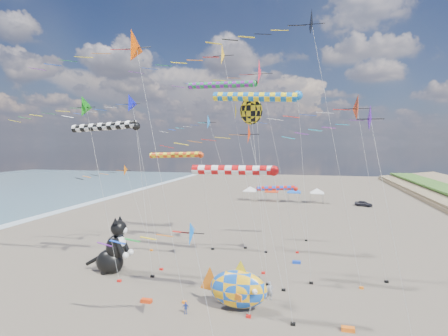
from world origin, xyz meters
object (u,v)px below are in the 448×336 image
fish_inflatable (238,289)px  child_blue (186,308)px  parked_car (364,204)px  person_adult (270,291)px  cat_inflatable (112,244)px  child_green (248,302)px

fish_inflatable → child_blue: size_ratio=6.49×
parked_car → person_adult: bearing=-168.6°
child_blue → fish_inflatable: bearing=6.8°
person_adult → parked_car: 50.89m
fish_inflatable → parked_car: size_ratio=1.75×
cat_inflatable → person_adult: size_ratio=3.71×
fish_inflatable → child_green: fish_inflatable is taller
child_blue → person_adult: bearing=17.8°
cat_inflatable → child_blue: cat_inflatable is taller
cat_inflatable → child_blue: (10.28, -6.56, -2.43)m
fish_inflatable → parked_car: (16.72, 51.22, -1.14)m
child_blue → parked_car: (20.52, 52.77, 0.13)m
cat_inflatable → person_adult: bearing=-11.2°
fish_inflatable → parked_car: bearing=71.9°
cat_inflatable → fish_inflatable: cat_inflatable is taller
person_adult → fish_inflatable: bearing=-155.3°
cat_inflatable → fish_inflatable: (14.08, -5.01, -1.16)m
fish_inflatable → child_green: bearing=30.6°
person_adult → child_green: size_ratio=1.47×
cat_inflatable → child_green: (14.82, -4.56, -2.37)m
person_adult → parked_car: bearing=51.6°
cat_inflatable → fish_inflatable: bearing=-21.8°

